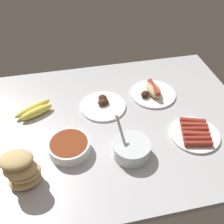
# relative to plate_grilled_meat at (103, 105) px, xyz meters

# --- Properties ---
(ground_plane) EXTENTS (1.20, 0.90, 0.03)m
(ground_plane) POSITION_rel_plate_grilled_meat_xyz_m (-0.04, 0.11, -0.02)
(ground_plane) COLOR #B2B2B7
(plate_grilled_meat) EXTENTS (0.21, 0.21, 0.04)m
(plate_grilled_meat) POSITION_rel_plate_grilled_meat_xyz_m (0.00, 0.00, 0.00)
(plate_grilled_meat) COLOR white
(plate_grilled_meat) RESTS_ON ground_plane
(bowl_coleslaw) EXTENTS (0.15, 0.15, 0.15)m
(bowl_coleslaw) POSITION_rel_plate_grilled_meat_xyz_m (-0.05, 0.30, 0.02)
(bowl_coleslaw) COLOR silver
(bowl_coleslaw) RESTS_ON ground_plane
(bowl_chili) EXTENTS (0.16, 0.16, 0.05)m
(bowl_chili) POSITION_rel_plate_grilled_meat_xyz_m (0.18, 0.23, 0.02)
(bowl_chili) COLOR white
(bowl_chili) RESTS_ON ground_plane
(banana_bunch) EXTENTS (0.18, 0.14, 0.04)m
(banana_bunch) POSITION_rel_plate_grilled_meat_xyz_m (0.31, -0.02, 0.01)
(banana_bunch) COLOR #E5D14C
(banana_bunch) RESTS_ON ground_plane
(bread_stack) EXTENTS (0.13, 0.11, 0.14)m
(bread_stack) POSITION_rel_plate_grilled_meat_xyz_m (0.34, 0.34, 0.06)
(bread_stack) COLOR tan
(bread_stack) RESTS_ON ground_plane
(plate_sausages) EXTENTS (0.21, 0.21, 0.03)m
(plate_sausages) POSITION_rel_plate_grilled_meat_xyz_m (-0.34, 0.26, 0.00)
(plate_sausages) COLOR white
(plate_sausages) RESTS_ON ground_plane
(plate_hotdog_assembled) EXTENTS (0.22, 0.22, 0.06)m
(plate_hotdog_assembled) POSITION_rel_plate_grilled_meat_xyz_m (-0.25, -0.03, 0.01)
(plate_hotdog_assembled) COLOR white
(plate_hotdog_assembled) RESTS_ON ground_plane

